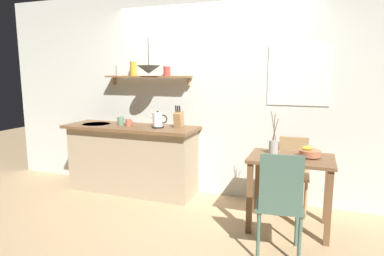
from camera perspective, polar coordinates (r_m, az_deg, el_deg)
The scene contains 14 objects.
ground_plane at distance 4.12m, azimuth 0.10°, elevation -13.77°, with size 14.00×14.00×0.00m, color tan.
back_wall at distance 4.36m, azimuth 5.62°, elevation 5.79°, with size 6.80×0.11×2.70m.
kitchen_counter at distance 4.66m, azimuth -10.19°, elevation -5.11°, with size 1.83×0.63×0.92m.
wall_shelf at distance 4.61m, azimuth -8.22°, elevation 9.16°, with size 1.24×0.20×0.33m.
dining_table at distance 3.62m, azimuth 16.52°, elevation -7.17°, with size 0.84×0.60×0.77m.
dining_chair_near at distance 3.04m, azimuth 14.82°, elevation -11.89°, with size 0.45×0.45×0.96m.
dining_chair_far at distance 4.13m, azimuth 16.82°, elevation -6.88°, with size 0.39×0.40×0.87m.
fruit_bowl at distance 3.61m, azimuth 19.49°, elevation -3.96°, with size 0.22×0.22×0.13m.
twig_vase at distance 3.65m, azimuth 13.79°, elevation -3.07°, with size 0.10×0.10×0.46m.
electric_kettle at distance 4.32m, azimuth -5.83°, elevation 1.34°, with size 0.24×0.16×0.22m.
knife_block at distance 4.31m, azimuth -2.28°, elevation 1.55°, with size 0.09×0.17×0.29m.
coffee_mug_by_sink at distance 4.65m, azimuth -12.09°, elevation 1.21°, with size 0.13×0.09×0.11m.
coffee_mug_spare at distance 4.52m, azimuth -10.80°, elevation 0.92°, with size 0.12×0.08×0.09m.
pendant_lamp at distance 4.26m, azimuth -7.44°, elevation 9.90°, with size 0.30×0.30×0.45m.
Camera 1 is at (1.31, -3.56, 1.62)m, focal length 31.15 mm.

